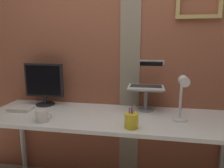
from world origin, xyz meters
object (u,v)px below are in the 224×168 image
(monitor, at_px, (44,82))
(pen_cup, at_px, (131,121))
(desk_lamp, at_px, (182,94))
(coffee_mug, at_px, (42,116))
(laptop, at_px, (146,79))

(monitor, height_order, pen_cup, monitor)
(desk_lamp, bearing_deg, coffee_mug, -171.05)
(monitor, distance_m, desk_lamp, 1.26)
(monitor, height_order, desk_lamp, monitor)
(laptop, relative_size, coffee_mug, 2.39)
(laptop, relative_size, desk_lamp, 0.86)
(coffee_mug, bearing_deg, pen_cup, -0.00)
(monitor, distance_m, pen_cup, 0.98)
(monitor, xyz_separation_m, laptop, (0.96, 0.08, 0.05))
(laptop, distance_m, coffee_mug, 0.94)
(laptop, distance_m, desk_lamp, 0.43)
(desk_lamp, bearing_deg, laptop, 129.64)
(laptop, height_order, pen_cup, laptop)
(pen_cup, bearing_deg, laptop, 79.64)
(laptop, bearing_deg, desk_lamp, -50.36)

